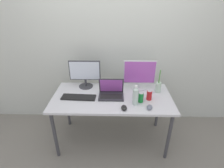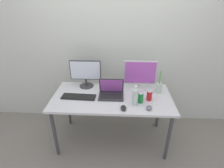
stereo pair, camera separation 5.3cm
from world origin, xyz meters
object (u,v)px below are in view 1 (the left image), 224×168
Objects in this scene: monitor_left at (85,73)px; laptop_silver at (111,92)px; soda_can_by_laptop at (141,97)px; keyboard_main at (79,97)px; water_bottle at (135,96)px; bamboo_vase at (158,87)px; soda_can_near_keyboard at (149,95)px; monitor_center at (139,74)px; work_desk at (112,101)px; mouse_by_laptop at (124,108)px; mouse_by_keyboard at (150,107)px.

laptop_silver is at bearing -33.44° from monitor_left.
monitor_left reaches higher than soda_can_by_laptop.
water_bottle is at bearing -6.85° from keyboard_main.
bamboo_vase is at bearing 42.20° from water_bottle.
soda_can_near_keyboard reaches higher than keyboard_main.
bamboo_vase reaches higher than soda_can_by_laptop.
monitor_center is 0.30m from bamboo_vase.
work_desk is 12.17× the size of soda_can_by_laptop.
soda_can_near_keyboard is (0.10, -0.29, -0.15)m from monitor_center.
bamboo_vase reaches higher than keyboard_main.
water_bottle reaches higher than work_desk.
laptop_silver is 0.48m from soda_can_near_keyboard.
mouse_by_laptop is at bearing -146.31° from soda_can_near_keyboard.
keyboard_main is 0.72m from water_bottle.
soda_can_by_laptop is at bearing -27.06° from monitor_left.
work_desk is 14.54× the size of mouse_by_laptop.
soda_can_by_laptop is at bearing -18.34° from work_desk.
monitor_center reaches higher than bamboo_vase.
mouse_by_keyboard reaches higher than mouse_by_laptop.
soda_can_near_keyboard is (0.32, 0.21, 0.05)m from mouse_by_laptop.
work_desk is at bearing 116.40° from mouse_by_laptop.
laptop_silver is 0.33m from mouse_by_laptop.
soda_can_near_keyboard is at bearing -71.45° from monitor_center.
work_desk is 6.10× the size of water_bottle.
keyboard_main is 4.09× the size of mouse_by_laptop.
work_desk is 0.52m from mouse_by_keyboard.
soda_can_near_keyboard is 1.00× the size of soda_can_by_laptop.
bamboo_vase reaches higher than water_bottle.
soda_can_by_laptop is (0.07, 0.05, -0.05)m from water_bottle.
keyboard_main is (-0.42, -0.05, 0.08)m from work_desk.
work_desk is 0.39m from soda_can_by_laptop.
monitor_left is 0.99m from mouse_by_keyboard.
laptop_silver reaches higher than keyboard_main.
monitor_left is (-0.38, 0.26, 0.28)m from work_desk.
laptop_silver is 2.51× the size of soda_can_near_keyboard.
laptop_silver reaches higher than mouse_by_laptop.
monitor_center reaches higher than water_bottle.
monitor_center reaches higher than mouse_by_keyboard.
monitor_center is at bearing 108.55° from soda_can_near_keyboard.
water_bottle reaches higher than soda_can_near_keyboard.
mouse_by_laptop is (0.53, -0.53, -0.20)m from monitor_left.
mouse_by_keyboard is (0.07, -0.49, -0.19)m from monitor_center.
soda_can_near_keyboard is at bearing 2.04° from keyboard_main.
mouse_by_laptop is at bearing -61.53° from laptop_silver.
work_desk is 3.58× the size of monitor_left.
work_desk is at bearing 9.58° from keyboard_main.
mouse_by_keyboard is 0.30m from mouse_by_laptop.
bamboo_vase is at bearing 52.38° from soda_can_near_keyboard.
soda_can_near_keyboard and soda_can_by_laptop have the same top height.
water_bottle is (0.29, -0.18, 0.06)m from laptop_silver.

